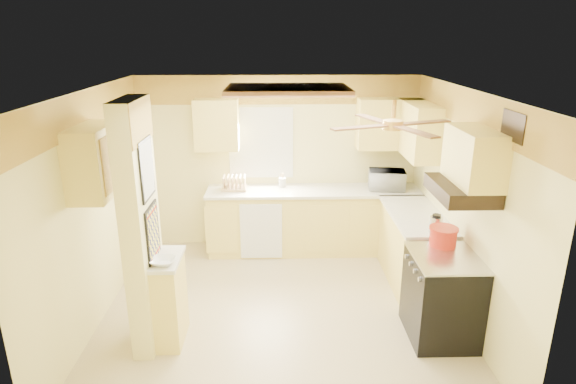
{
  "coord_description": "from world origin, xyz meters",
  "views": [
    {
      "loc": [
        -0.03,
        -4.89,
        3.05
      ],
      "look_at": [
        0.1,
        0.35,
        1.32
      ],
      "focal_mm": 30.0,
      "sensor_mm": 36.0,
      "label": 1
    }
  ],
  "objects_px": {
    "microwave": "(387,180)",
    "kettle": "(436,224)",
    "dutch_oven": "(443,236)",
    "stove": "(442,296)",
    "bowl": "(163,261)"
  },
  "relations": [
    {
      "from": "microwave",
      "to": "kettle",
      "type": "xyz_separation_m",
      "value": [
        0.2,
        -1.57,
        -0.04
      ]
    },
    {
      "from": "dutch_oven",
      "to": "microwave",
      "type": "bearing_deg",
      "value": 95.8
    },
    {
      "from": "microwave",
      "to": "dutch_oven",
      "type": "xyz_separation_m",
      "value": [
        0.19,
        -1.85,
        -0.06
      ]
    },
    {
      "from": "stove",
      "to": "kettle",
      "type": "height_order",
      "value": "kettle"
    },
    {
      "from": "kettle",
      "to": "dutch_oven",
      "type": "bearing_deg",
      "value": -91.99
    },
    {
      "from": "microwave",
      "to": "dutch_oven",
      "type": "height_order",
      "value": "microwave"
    },
    {
      "from": "dutch_oven",
      "to": "kettle",
      "type": "distance_m",
      "value": 0.28
    },
    {
      "from": "microwave",
      "to": "dutch_oven",
      "type": "distance_m",
      "value": 1.86
    },
    {
      "from": "microwave",
      "to": "kettle",
      "type": "relative_size",
      "value": 2.31
    },
    {
      "from": "stove",
      "to": "bowl",
      "type": "bearing_deg",
      "value": -177.02
    },
    {
      "from": "bowl",
      "to": "dutch_oven",
      "type": "bearing_deg",
      "value": 8.39
    },
    {
      "from": "microwave",
      "to": "kettle",
      "type": "distance_m",
      "value": 1.59
    },
    {
      "from": "microwave",
      "to": "kettle",
      "type": "height_order",
      "value": "microwave"
    },
    {
      "from": "bowl",
      "to": "kettle",
      "type": "bearing_deg",
      "value": 13.73
    },
    {
      "from": "stove",
      "to": "dutch_oven",
      "type": "relative_size",
      "value": 3.04
    }
  ]
}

